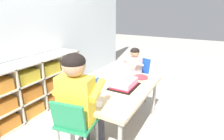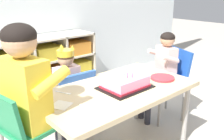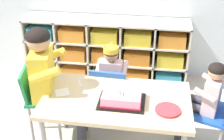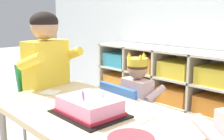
{
  "view_description": "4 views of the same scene",
  "coord_description": "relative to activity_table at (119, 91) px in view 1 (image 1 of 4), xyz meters",
  "views": [
    {
      "loc": [
        -1.69,
        -0.82,
        1.4
      ],
      "look_at": [
        0.02,
        0.1,
        0.75
      ],
      "focal_mm": 29.04,
      "sensor_mm": 36.0,
      "label": 1
    },
    {
      "loc": [
        -1.13,
        -1.23,
        1.25
      ],
      "look_at": [
        -0.0,
        0.04,
        0.69
      ],
      "focal_mm": 39.78,
      "sensor_mm": 36.0,
      "label": 2
    },
    {
      "loc": [
        0.27,
        -2.0,
        1.94
      ],
      "look_at": [
        -0.05,
        0.1,
        0.76
      ],
      "focal_mm": 49.34,
      "sensor_mm": 36.0,
      "label": 3
    },
    {
      "loc": [
        1.1,
        -0.84,
        1.05
      ],
      "look_at": [
        0.05,
        0.11,
        0.77
      ],
      "focal_mm": 44.0,
      "sensor_mm": 36.0,
      "label": 4
    }
  ],
  "objects": [
    {
      "name": "ground",
      "position": [
        0.0,
        0.0,
        -0.51
      ],
      "size": [
        16.0,
        16.0,
        0.0
      ],
      "primitive_type": "plane",
      "color": "#BCB2A3"
    },
    {
      "name": "classroom_chair_guest_side",
      "position": [
        0.8,
        0.1,
        -0.07
      ],
      "size": [
        0.44,
        0.44,
        0.69
      ],
      "rotation": [
        0.0,
        0.0,
        -1.91
      ],
      "color": "#1E4CA8",
      "rests_on": "ground"
    },
    {
      "name": "paper_plate_stack",
      "position": [
        0.4,
        -0.11,
        0.06
      ],
      "size": [
        0.19,
        0.19,
        0.02
      ],
      "primitive_type": "cylinder",
      "color": "#DB333D",
      "rests_on": "activity_table"
    },
    {
      "name": "fork_near_cake_tray",
      "position": [
        0.3,
        0.12,
        0.05
      ],
      "size": [
        0.04,
        0.14,
        0.0
      ],
      "rotation": [
        0.0,
        0.0,
        4.86
      ],
      "color": "white",
      "rests_on": "activity_table"
    },
    {
      "name": "classroom_chair_adult_side",
      "position": [
        -0.67,
        0.09,
        -0.06
      ],
      "size": [
        0.37,
        0.37,
        0.71
      ],
      "rotation": [
        0.0,
        0.0,
        1.74
      ],
      "color": "#238451",
      "rests_on": "ground"
    },
    {
      "name": "adult_helper_seated",
      "position": [
        -0.56,
        0.11,
        0.16
      ],
      "size": [
        0.46,
        0.44,
        1.08
      ],
      "rotation": [
        0.0,
        0.0,
        1.74
      ],
      "color": "yellow",
      "rests_on": "ground"
    },
    {
      "name": "guest_at_table_side",
      "position": [
        0.7,
        0.13,
        0.05
      ],
      "size": [
        0.34,
        0.34,
        0.87
      ],
      "rotation": [
        0.0,
        0.0,
        -1.91
      ],
      "color": "beige",
      "rests_on": "ground"
    },
    {
      "name": "classroom_chair_blue",
      "position": [
        -0.12,
        0.42,
        -0.15
      ],
      "size": [
        0.37,
        0.36,
        0.62
      ],
      "rotation": [
        0.0,
        0.0,
        3.1
      ],
      "color": "blue",
      "rests_on": "ground"
    },
    {
      "name": "fork_beside_plate_stack",
      "position": [
        -0.33,
        -0.12,
        0.05
      ],
      "size": [
        0.06,
        0.14,
        0.0
      ],
      "rotation": [
        0.0,
        0.0,
        1.88
      ],
      "color": "white",
      "rests_on": "activity_table"
    },
    {
      "name": "birthday_cake_on_tray",
      "position": [
        0.05,
        -0.04,
        0.09
      ],
      "size": [
        0.36,
        0.27,
        0.12
      ],
      "color": "black",
      "rests_on": "activity_table"
    },
    {
      "name": "storage_cubby_shelf",
      "position": [
        -0.29,
        1.27,
        -0.16
      ],
      "size": [
        1.9,
        0.37,
        0.74
      ],
      "color": "beige",
      "rests_on": "ground"
    },
    {
      "name": "paper_napkin_square",
      "position": [
        -0.44,
        0.02,
        0.05
      ],
      "size": [
        0.15,
        0.15,
        0.0
      ],
      "primitive_type": "cube",
      "rotation": [
        0.0,
        0.0,
        0.47
      ],
      "color": "white",
      "rests_on": "activity_table"
    },
    {
      "name": "activity_table",
      "position": [
        0.0,
        0.0,
        0.0
      ],
      "size": [
        1.17,
        0.67,
        0.56
      ],
      "color": "#D1B789",
      "rests_on": "ground"
    },
    {
      "name": "fork_near_child_seat",
      "position": [
        -0.33,
        0.17,
        0.05
      ],
      "size": [
        0.06,
        0.12,
        0.0
      ],
      "rotation": [
        0.0,
        0.0,
        1.98
      ],
      "color": "white",
      "rests_on": "activity_table"
    },
    {
      "name": "classroom_back_wall",
      "position": [
        0.0,
        1.51,
        0.8
      ],
      "size": [
        5.48,
        0.1,
        2.63
      ],
      "primitive_type": "cube",
      "color": "silver",
      "rests_on": "ground"
    },
    {
      "name": "child_with_crown",
      "position": [
        -0.11,
        0.53,
        -0.01
      ],
      "size": [
        0.3,
        0.31,
        0.81
      ],
      "rotation": [
        0.0,
        0.0,
        3.1
      ],
      "color": "beige",
      "rests_on": "ground"
    }
  ]
}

